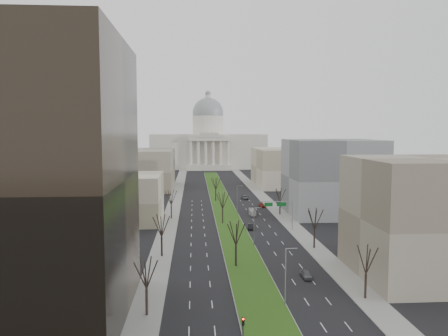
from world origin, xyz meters
name	(u,v)px	position (x,y,z in m)	size (l,w,h in m)	color
ground	(221,201)	(0.00, 120.00, 0.00)	(600.00, 600.00, 0.00)	black
median	(221,201)	(0.00, 118.99, 0.10)	(8.00, 222.03, 0.20)	#999993
sidewalk_left	(172,214)	(-17.50, 95.00, 0.07)	(5.00, 330.00, 0.15)	gray
sidewalk_right	(279,213)	(17.50, 95.00, 0.07)	(5.00, 330.00, 0.15)	gray
capitol	(208,145)	(0.00, 269.59, 16.31)	(80.00, 46.00, 55.00)	beige
building_glass_tower	(1,181)	(-37.00, 18.00, 20.00)	(34.00, 30.00, 40.00)	black
building_beige_left	(117,198)	(-33.00, 85.00, 7.00)	(26.00, 22.00, 14.00)	tan
building_tan_right	(429,218)	(33.00, 32.00, 11.00)	(26.00, 24.00, 22.00)	gray
building_grey_right	(332,177)	(34.00, 92.00, 12.00)	(28.00, 26.00, 24.00)	slate
building_far_left	(141,169)	(-35.00, 160.00, 9.00)	(30.00, 40.00, 18.00)	gray
building_far_right	(287,167)	(35.00, 165.00, 9.00)	(30.00, 40.00, 18.00)	tan
tree_left_near	(146,272)	(-17.20, 18.00, 6.61)	(5.10, 5.10, 9.18)	black
tree_left_mid	(161,224)	(-17.20, 48.00, 7.00)	(5.40, 5.40, 9.72)	black
tree_left_far	(171,197)	(-17.20, 88.00, 6.84)	(5.28, 5.28, 9.50)	black
tree_right_near	(366,258)	(17.20, 22.00, 6.69)	(5.16, 5.16, 9.29)	black
tree_right_mid	(315,218)	(17.20, 52.00, 7.16)	(5.52, 5.52, 9.94)	black
tree_right_far	(280,195)	(17.20, 92.00, 6.53)	(5.04, 5.04, 9.07)	black
tree_median_a	(236,232)	(-2.00, 40.00, 7.00)	(5.40, 5.40, 9.72)	black
tree_median_b	(223,200)	(-2.00, 80.00, 7.00)	(5.40, 5.40, 9.72)	black
tree_median_c	(216,183)	(-2.00, 120.00, 7.00)	(5.40, 5.40, 9.72)	black
streetlamp_median_a	(286,276)	(3.76, 20.00, 4.81)	(1.90, 0.20, 9.16)	gray
streetlamp_median_b	(254,226)	(3.76, 55.00, 4.81)	(1.90, 0.20, 9.16)	gray
streetlamp_median_c	(237,199)	(3.76, 95.00, 4.81)	(1.90, 0.20, 9.16)	gray
traffic_signal_median	(243,329)	(-4.30, 6.93, 2.79)	(0.32, 0.41, 4.30)	#2D2D30
mast_arm_signs	(283,208)	(13.49, 70.03, 6.11)	(9.12, 0.24, 8.09)	gray
car_grey_near	(306,274)	(10.27, 32.44, 0.69)	(1.64, 4.07, 1.39)	#55595E
car_black	(251,227)	(5.20, 72.43, 0.70)	(1.47, 4.22, 1.39)	black
car_red	(262,205)	(13.50, 105.95, 0.66)	(1.85, 4.55, 1.32)	maroon
car_grey_far	(245,197)	(9.66, 124.12, 0.70)	(2.32, 5.02, 1.40)	#54585C
box_van	(252,212)	(8.36, 92.29, 0.96)	(1.61, 6.89, 1.92)	white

